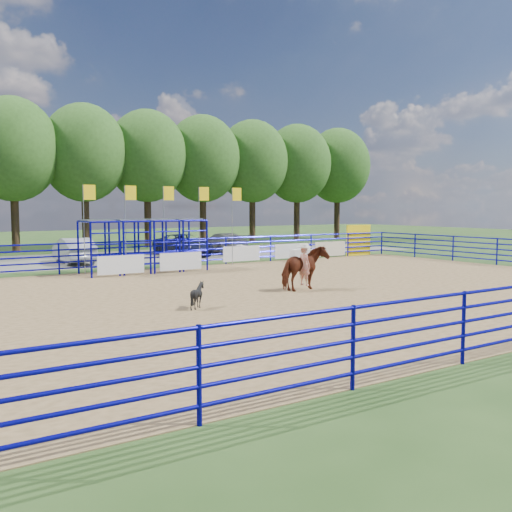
% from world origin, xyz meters
% --- Properties ---
extents(ground, '(120.00, 120.00, 0.00)m').
position_xyz_m(ground, '(0.00, 0.00, 0.00)').
color(ground, '#355321').
rests_on(ground, ground).
extents(arena_dirt, '(30.00, 20.00, 0.02)m').
position_xyz_m(arena_dirt, '(0.00, 0.00, 0.01)').
color(arena_dirt, '#96774B').
rests_on(arena_dirt, ground).
extents(gravel_strip, '(40.00, 10.00, 0.01)m').
position_xyz_m(gravel_strip, '(0.00, 17.00, 0.01)').
color(gravel_strip, slate).
rests_on(gravel_strip, ground).
extents(announcer_table, '(1.35, 0.73, 0.69)m').
position_xyz_m(announcer_table, '(7.51, 8.99, 0.37)').
color(announcer_table, silver).
rests_on(announcer_table, arena_dirt).
extents(horse_and_rider, '(2.11, 1.24, 2.49)m').
position_xyz_m(horse_and_rider, '(0.51, -0.26, 0.94)').
color(horse_and_rider, '#5F2613').
rests_on(horse_and_rider, arena_dirt).
extents(calf, '(0.76, 0.68, 0.83)m').
position_xyz_m(calf, '(-4.65, -1.47, 0.43)').
color(calf, black).
rests_on(calf, arena_dirt).
extents(car_b, '(1.62, 4.38, 1.43)m').
position_xyz_m(car_b, '(-3.92, 15.06, 0.73)').
color(car_b, '#93969B').
rests_on(car_b, gravel_strip).
extents(car_c, '(2.59, 5.11, 1.38)m').
position_xyz_m(car_c, '(3.42, 16.24, 0.70)').
color(car_c, black).
rests_on(car_c, gravel_strip).
extents(car_d, '(2.11, 4.82, 1.38)m').
position_xyz_m(car_d, '(6.60, 16.64, 0.70)').
color(car_d, '#5B5B5E').
rests_on(car_d, gravel_strip).
extents(perimeter_fence, '(30.10, 20.10, 1.50)m').
position_xyz_m(perimeter_fence, '(0.00, 0.00, 0.75)').
color(perimeter_fence, '#08068D').
rests_on(perimeter_fence, ground).
extents(chute_assembly, '(19.32, 2.41, 4.20)m').
position_xyz_m(chute_assembly, '(-1.90, 8.84, 1.26)').
color(chute_assembly, '#08068D').
rests_on(chute_assembly, ground).
extents(treeline, '(56.40, 6.40, 11.24)m').
position_xyz_m(treeline, '(0.00, 26.00, 7.53)').
color(treeline, '#3F2B19').
rests_on(treeline, ground).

